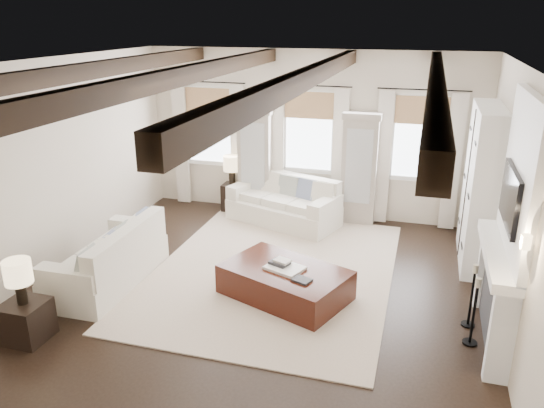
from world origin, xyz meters
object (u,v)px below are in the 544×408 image
(sofa_left, at_px, (111,260))
(ottoman, at_px, (285,283))
(side_table_front, at_px, (26,321))
(sofa_back, at_px, (285,204))
(side_table_back, at_px, (233,197))

(sofa_left, xyz_separation_m, ottoman, (2.57, 0.31, -0.14))
(side_table_front, bearing_deg, sofa_back, 66.80)
(sofa_back, height_order, side_table_back, sofa_back)
(sofa_back, xyz_separation_m, sofa_left, (-1.82, -3.12, 0.00))
(ottoman, bearing_deg, sofa_back, 126.31)
(sofa_left, height_order, side_table_back, sofa_left)
(sofa_left, height_order, side_table_front, sofa_left)
(sofa_left, bearing_deg, side_table_front, -96.92)
(sofa_back, height_order, ottoman, sofa_back)
(sofa_back, relative_size, sofa_left, 1.09)
(sofa_left, distance_m, ottoman, 2.60)
(side_table_front, bearing_deg, side_table_back, 80.66)
(side_table_back, bearing_deg, sofa_back, -14.74)
(sofa_back, height_order, side_table_front, sofa_back)
(side_table_front, bearing_deg, sofa_left, 83.08)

